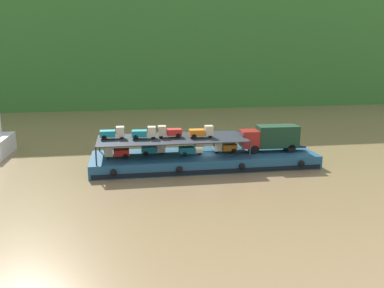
{
  "coord_description": "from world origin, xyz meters",
  "views": [
    {
      "loc": [
        -9.04,
        -44.94,
        13.1
      ],
      "look_at": [
        -1.46,
        0.0,
        2.7
      ],
      "focal_mm": 37.79,
      "sensor_mm": 36.0,
      "label": 1
    }
  ],
  "objects_px": {
    "mini_truck_lower_aft": "(154,149)",
    "mini_truck_upper_stern": "(113,133)",
    "covered_lorry": "(271,137)",
    "mini_truck_lower_mid": "(191,149)",
    "mini_truck_upper_mid": "(144,133)",
    "mini_truck_lower_fore": "(224,147)",
    "mini_truck_lower_stern": "(116,152)",
    "cargo_barge": "(204,160)",
    "mini_truck_upper_fore": "(169,132)",
    "mini_truck_upper_bow": "(202,132)"
  },
  "relations": [
    {
      "from": "mini_truck_lower_aft",
      "to": "mini_truck_upper_stern",
      "type": "xyz_separation_m",
      "value": [
        -4.58,
        0.03,
        2.0
      ]
    },
    {
      "from": "covered_lorry",
      "to": "mini_truck_lower_mid",
      "type": "xyz_separation_m",
      "value": [
        -9.62,
        -0.19,
        -1.0
      ]
    },
    {
      "from": "mini_truck_upper_mid",
      "to": "mini_truck_lower_fore",
      "type": "bearing_deg",
      "value": 0.14
    },
    {
      "from": "covered_lorry",
      "to": "mini_truck_lower_stern",
      "type": "height_order",
      "value": "covered_lorry"
    },
    {
      "from": "mini_truck_lower_stern",
      "to": "cargo_barge",
      "type": "bearing_deg",
      "value": 1.9
    },
    {
      "from": "cargo_barge",
      "to": "covered_lorry",
      "type": "height_order",
      "value": "covered_lorry"
    },
    {
      "from": "mini_truck_lower_aft",
      "to": "mini_truck_upper_stern",
      "type": "bearing_deg",
      "value": 179.67
    },
    {
      "from": "mini_truck_lower_stern",
      "to": "mini_truck_upper_mid",
      "type": "height_order",
      "value": "mini_truck_upper_mid"
    },
    {
      "from": "mini_truck_upper_mid",
      "to": "mini_truck_upper_fore",
      "type": "height_order",
      "value": "same"
    },
    {
      "from": "mini_truck_lower_stern",
      "to": "mini_truck_upper_mid",
      "type": "distance_m",
      "value": 3.81
    },
    {
      "from": "mini_truck_lower_mid",
      "to": "mini_truck_upper_bow",
      "type": "height_order",
      "value": "mini_truck_upper_bow"
    },
    {
      "from": "covered_lorry",
      "to": "mini_truck_upper_fore",
      "type": "xyz_separation_m",
      "value": [
        -12.08,
        0.51,
        1.0
      ]
    },
    {
      "from": "covered_lorry",
      "to": "mini_truck_upper_mid",
      "type": "relative_size",
      "value": 2.84
    },
    {
      "from": "mini_truck_lower_mid",
      "to": "mini_truck_upper_mid",
      "type": "bearing_deg",
      "value": 175.05
    },
    {
      "from": "mini_truck_lower_mid",
      "to": "mini_truck_lower_fore",
      "type": "bearing_deg",
      "value": 6.82
    },
    {
      "from": "cargo_barge",
      "to": "mini_truck_lower_fore",
      "type": "height_order",
      "value": "mini_truck_lower_fore"
    },
    {
      "from": "mini_truck_upper_stern",
      "to": "mini_truck_lower_fore",
      "type": "bearing_deg",
      "value": -2.25
    },
    {
      "from": "covered_lorry",
      "to": "mini_truck_upper_fore",
      "type": "distance_m",
      "value": 12.13
    },
    {
      "from": "covered_lorry",
      "to": "mini_truck_upper_bow",
      "type": "height_order",
      "value": "mini_truck_upper_bow"
    },
    {
      "from": "covered_lorry",
      "to": "mini_truck_upper_fore",
      "type": "bearing_deg",
      "value": 177.57
    },
    {
      "from": "mini_truck_lower_mid",
      "to": "mini_truck_upper_fore",
      "type": "xyz_separation_m",
      "value": [
        -2.45,
        0.7,
        2.0
      ]
    },
    {
      "from": "mini_truck_lower_fore",
      "to": "mini_truck_upper_fore",
      "type": "height_order",
      "value": "mini_truck_upper_fore"
    },
    {
      "from": "mini_truck_lower_aft",
      "to": "mini_truck_upper_bow",
      "type": "xyz_separation_m",
      "value": [
        5.45,
        -1.01,
        2.0
      ]
    },
    {
      "from": "cargo_barge",
      "to": "mini_truck_upper_bow",
      "type": "xyz_separation_m",
      "value": [
        -0.41,
        -0.4,
        3.44
      ]
    },
    {
      "from": "mini_truck_upper_stern",
      "to": "mini_truck_upper_fore",
      "type": "distance_m",
      "value": 6.4
    },
    {
      "from": "cargo_barge",
      "to": "mini_truck_lower_stern",
      "type": "relative_size",
      "value": 9.35
    },
    {
      "from": "mini_truck_lower_fore",
      "to": "covered_lorry",
      "type": "bearing_deg",
      "value": -3.0
    },
    {
      "from": "mini_truck_lower_stern",
      "to": "mini_truck_lower_aft",
      "type": "distance_m",
      "value": 4.37
    },
    {
      "from": "mini_truck_lower_aft",
      "to": "mini_truck_upper_fore",
      "type": "distance_m",
      "value": 2.71
    },
    {
      "from": "mini_truck_upper_stern",
      "to": "mini_truck_upper_bow",
      "type": "relative_size",
      "value": 1.0
    },
    {
      "from": "mini_truck_upper_stern",
      "to": "mini_truck_lower_stern",
      "type": "bearing_deg",
      "value": -71.89
    },
    {
      "from": "cargo_barge",
      "to": "mini_truck_lower_aft",
      "type": "relative_size",
      "value": 9.45
    },
    {
      "from": "mini_truck_lower_fore",
      "to": "mini_truck_upper_stern",
      "type": "bearing_deg",
      "value": 177.75
    },
    {
      "from": "covered_lorry",
      "to": "mini_truck_upper_stern",
      "type": "relative_size",
      "value": 2.87
    },
    {
      "from": "covered_lorry",
      "to": "mini_truck_lower_fore",
      "type": "xyz_separation_m",
      "value": [
        -5.59,
        0.29,
        -1.0
      ]
    },
    {
      "from": "cargo_barge",
      "to": "mini_truck_lower_fore",
      "type": "distance_m",
      "value": 2.84
    },
    {
      "from": "mini_truck_lower_aft",
      "to": "mini_truck_upper_bow",
      "type": "height_order",
      "value": "mini_truck_upper_bow"
    },
    {
      "from": "mini_truck_lower_fore",
      "to": "mini_truck_upper_fore",
      "type": "relative_size",
      "value": 1.0
    },
    {
      "from": "cargo_barge",
      "to": "mini_truck_lower_mid",
      "type": "xyz_separation_m",
      "value": [
        -1.59,
        -0.36,
        1.44
      ]
    },
    {
      "from": "covered_lorry",
      "to": "mini_truck_lower_aft",
      "type": "relative_size",
      "value": 2.87
    },
    {
      "from": "mini_truck_lower_fore",
      "to": "mini_truck_lower_mid",
      "type": "bearing_deg",
      "value": -173.18
    },
    {
      "from": "cargo_barge",
      "to": "mini_truck_upper_bow",
      "type": "relative_size",
      "value": 9.42
    },
    {
      "from": "mini_truck_upper_stern",
      "to": "mini_truck_upper_mid",
      "type": "distance_m",
      "value": 3.57
    },
    {
      "from": "mini_truck_lower_mid",
      "to": "mini_truck_upper_mid",
      "type": "distance_m",
      "value": 5.7
    },
    {
      "from": "cargo_barge",
      "to": "mini_truck_lower_fore",
      "type": "relative_size",
      "value": 9.47
    },
    {
      "from": "cargo_barge",
      "to": "mini_truck_upper_bow",
      "type": "bearing_deg",
      "value": -135.56
    },
    {
      "from": "mini_truck_lower_aft",
      "to": "mini_truck_upper_fore",
      "type": "xyz_separation_m",
      "value": [
        1.82,
        -0.26,
        2.0
      ]
    },
    {
      "from": "mini_truck_lower_stern",
      "to": "mini_truck_upper_bow",
      "type": "xyz_separation_m",
      "value": [
        9.71,
        -0.07,
        2.0
      ]
    },
    {
      "from": "mini_truck_lower_fore",
      "to": "mini_truck_upper_bow",
      "type": "relative_size",
      "value": 1.0
    },
    {
      "from": "mini_truck_lower_mid",
      "to": "mini_truck_lower_fore",
      "type": "xyz_separation_m",
      "value": [
        4.04,
        0.48,
        0.0
      ]
    }
  ]
}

